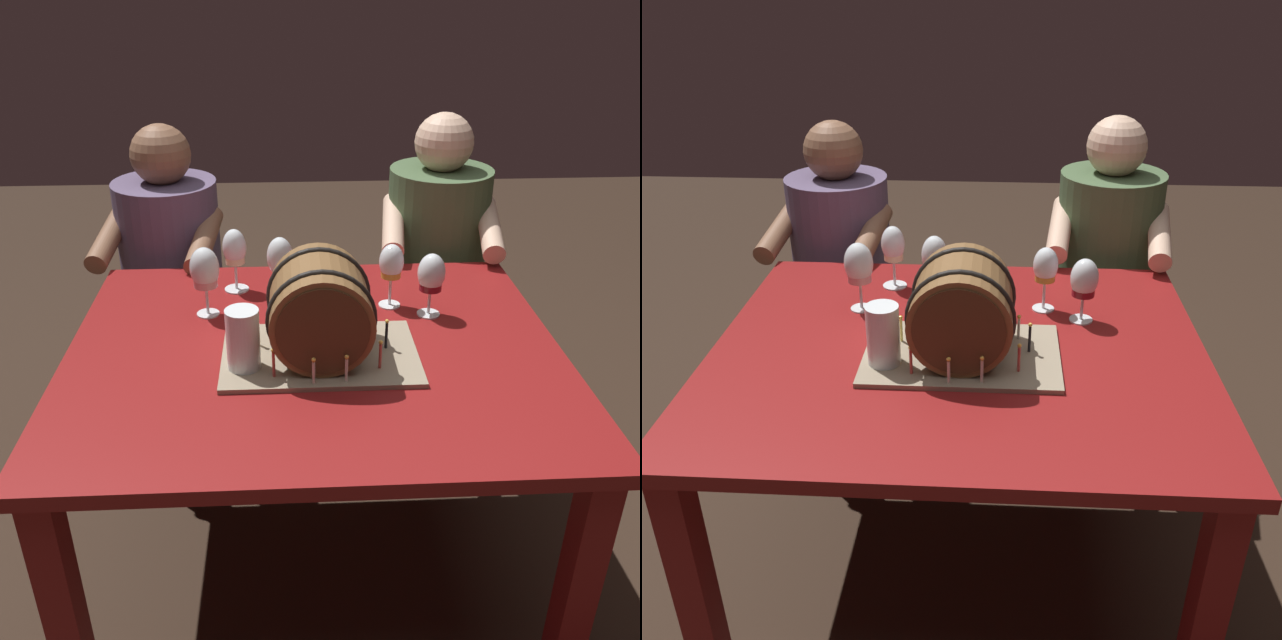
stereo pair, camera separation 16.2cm
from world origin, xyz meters
TOP-DOWN VIEW (x-y plane):
  - ground_plane at (0.00, 0.00)m, footprint 8.00×8.00m
  - dining_table at (0.00, 0.00)m, footprint 1.22×1.03m
  - barrel_cake at (0.01, -0.05)m, footprint 0.47×0.31m
  - wine_glass_amber at (0.22, 0.22)m, footprint 0.07×0.07m
  - wine_glass_empty at (-0.08, 0.25)m, footprint 0.07×0.07m
  - wine_glass_red at (0.32, 0.16)m, footprint 0.07×0.07m
  - wine_glass_rose at (-0.28, 0.19)m, footprint 0.08×0.08m
  - wine_glass_white at (-0.21, 0.35)m, footprint 0.07×0.07m
  - beer_pint at (-0.17, -0.10)m, footprint 0.08×0.08m
  - person_seated_left at (-0.46, 0.75)m, footprint 0.42×0.50m
  - person_seated_right at (0.46, 0.75)m, footprint 0.42×0.51m

SIDE VIEW (x-z plane):
  - ground_plane at x=0.00m, z-range 0.00..0.00m
  - person_seated_left at x=-0.46m, z-range -0.04..1.09m
  - person_seated_right at x=0.46m, z-range -0.04..1.12m
  - dining_table at x=0.00m, z-range 0.26..1.00m
  - beer_pint at x=-0.17m, z-range 0.73..0.89m
  - wine_glass_red at x=0.32m, z-range 0.76..0.94m
  - barrel_cake at x=0.01m, z-range 0.73..0.98m
  - wine_glass_amber at x=0.22m, z-range 0.77..0.95m
  - wine_glass_white at x=-0.21m, z-range 0.77..0.95m
  - wine_glass_rose at x=-0.28m, z-range 0.77..0.96m
  - wine_glass_empty at x=-0.08m, z-range 0.77..0.97m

